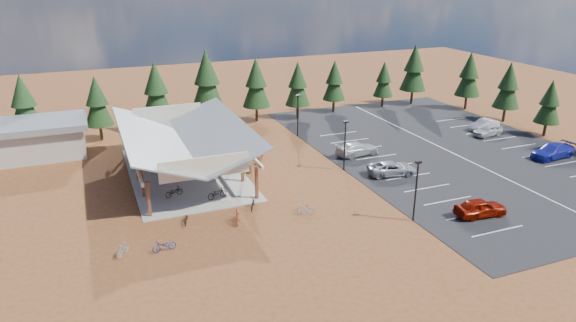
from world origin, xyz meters
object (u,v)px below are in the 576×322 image
(bike_3, at_px, (147,157))
(bike_2, at_px, (157,169))
(bike_9, at_px, (123,249))
(car_0, at_px, (480,208))
(car_3, at_px, (357,149))
(bike_1, at_px, (182,175))
(bike_15, at_px, (262,153))
(outbuilding, at_px, (34,138))
(lamp_post_1, at_px, (345,142))
(bike_6, at_px, (195,162))
(car_8, at_px, (488,130))
(car_7, at_px, (553,151))
(bike_8, at_px, (186,219))
(bike_7, at_px, (202,143))
(bike_0, at_px, (174,192))
(car_2, at_px, (392,168))
(bike_11, at_px, (237,217))
(car_9, at_px, (484,125))
(bike_4, at_px, (217,193))
(bike_10, at_px, (164,246))
(bike_5, at_px, (196,170))
(lamp_post_0, at_px, (416,187))
(trash_bin_0, at_px, (249,169))
(bike_13, at_px, (305,209))
(bike_12, at_px, (252,204))
(lamp_post_2, at_px, (298,113))
(trash_bin_1, at_px, (258,161))

(bike_3, bearing_deg, bike_2, 175.20)
(bike_9, height_order, car_0, car_0)
(bike_2, bearing_deg, car_3, -109.95)
(bike_1, bearing_deg, bike_15, -61.85)
(outbuilding, height_order, lamp_post_1, lamp_post_1)
(bike_6, bearing_deg, car_8, -96.33)
(bike_15, xyz_separation_m, car_7, (28.85, -11.59, 0.25))
(outbuilding, bearing_deg, bike_8, -61.21)
(bike_6, distance_m, car_3, 17.38)
(bike_7, bearing_deg, bike_0, 152.92)
(car_0, bearing_deg, car_2, 15.23)
(bike_11, height_order, car_2, car_2)
(bike_1, relative_size, bike_7, 0.91)
(car_9, bearing_deg, bike_2, -98.54)
(outbuilding, height_order, bike_4, outbuilding)
(bike_4, bearing_deg, bike_1, 6.73)
(bike_11, bearing_deg, bike_0, 134.26)
(bike_6, distance_m, bike_10, 16.94)
(bike_0, relative_size, bike_5, 0.90)
(lamp_post_1, xyz_separation_m, bike_10, (-19.41, -9.39, -2.52))
(car_0, bearing_deg, car_9, -36.72)
(lamp_post_1, relative_size, bike_11, 2.79)
(car_3, relative_size, car_8, 1.26)
(lamp_post_1, relative_size, bike_9, 3.42)
(car_0, bearing_deg, lamp_post_0, 81.75)
(trash_bin_0, bearing_deg, bike_8, -133.31)
(bike_13, xyz_separation_m, car_7, (30.05, 2.52, 0.29))
(bike_7, distance_m, bike_10, 22.63)
(bike_10, distance_m, bike_13, 11.83)
(lamp_post_1, distance_m, bike_8, 18.19)
(car_7, bearing_deg, bike_1, -107.09)
(bike_11, bearing_deg, bike_12, 61.40)
(trash_bin_0, distance_m, car_9, 31.97)
(bike_13, relative_size, car_2, 0.35)
(lamp_post_2, bearing_deg, bike_11, -124.88)
(car_3, bearing_deg, bike_1, 84.23)
(bike_5, height_order, bike_11, bike_5)
(bike_13, bearing_deg, bike_6, -139.32)
(bike_4, distance_m, bike_5, 6.06)
(bike_9, distance_m, bike_15, 21.86)
(bike_7, relative_size, bike_9, 1.23)
(trash_bin_1, xyz_separation_m, car_2, (11.36, -7.62, 0.25))
(bike_12, distance_m, car_8, 33.95)
(bike_6, bearing_deg, bike_0, 151.98)
(bike_9, xyz_separation_m, bike_10, (2.81, -0.57, 0.01))
(bike_6, distance_m, bike_11, 13.67)
(bike_11, bearing_deg, bike_4, 109.14)
(lamp_post_0, bearing_deg, car_7, 16.87)
(bike_0, distance_m, car_7, 39.77)
(lamp_post_2, relative_size, trash_bin_0, 5.71)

